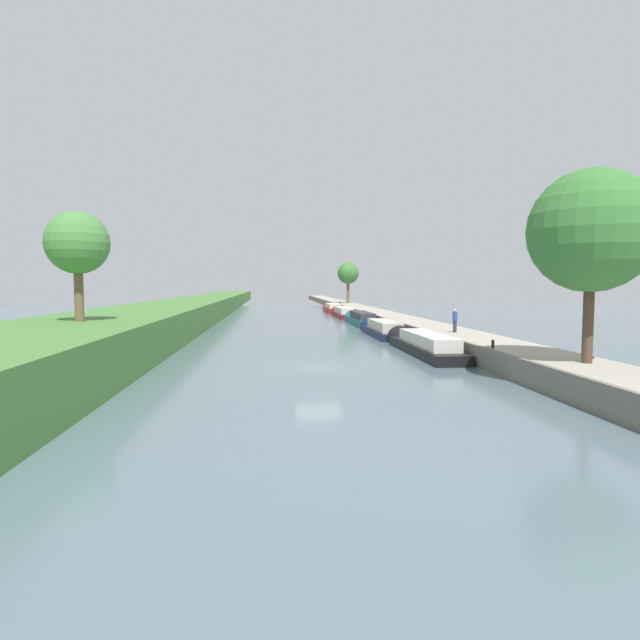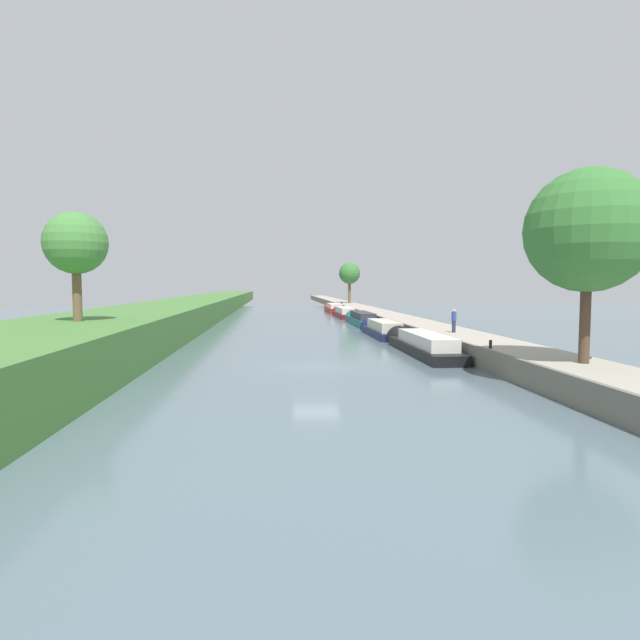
% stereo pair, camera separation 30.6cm
% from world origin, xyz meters
% --- Properties ---
extents(ground_plane, '(160.00, 160.00, 0.00)m').
position_xyz_m(ground_plane, '(0.00, 0.00, 0.00)').
color(ground_plane, slate).
extents(left_grassy_bank, '(8.83, 260.00, 2.48)m').
position_xyz_m(left_grassy_bank, '(-13.30, 0.00, 1.24)').
color(left_grassy_bank, '#477A38').
rests_on(left_grassy_bank, ground_plane).
extents(right_towpath, '(3.76, 260.00, 1.12)m').
position_xyz_m(right_towpath, '(10.77, 0.00, 0.56)').
color(right_towpath, '#A89E8E').
rests_on(right_towpath, ground_plane).
extents(stone_quay, '(0.25, 260.00, 1.17)m').
position_xyz_m(stone_quay, '(8.76, 0.00, 0.59)').
color(stone_quay, '#6B665B').
rests_on(stone_quay, ground_plane).
extents(narrowboat_black, '(2.12, 12.44, 2.09)m').
position_xyz_m(narrowboat_black, '(7.39, 5.66, 0.55)').
color(narrowboat_black, black).
rests_on(narrowboat_black, ground_plane).
extents(narrowboat_navy, '(2.12, 10.71, 2.11)m').
position_xyz_m(narrowboat_navy, '(7.14, 17.31, 0.54)').
color(narrowboat_navy, '#141E42').
rests_on(narrowboat_navy, ground_plane).
extents(narrowboat_teal, '(2.01, 12.17, 2.04)m').
position_xyz_m(narrowboat_teal, '(7.44, 30.04, 0.60)').
color(narrowboat_teal, '#195B60').
rests_on(narrowboat_teal, ground_plane).
extents(narrowboat_maroon, '(2.06, 12.02, 2.06)m').
position_xyz_m(narrowboat_maroon, '(7.28, 43.74, 0.55)').
color(narrowboat_maroon, maroon).
rests_on(narrowboat_maroon, ground_plane).
extents(narrowboat_red, '(2.16, 10.63, 2.09)m').
position_xyz_m(narrowboat_red, '(7.24, 56.04, 0.58)').
color(narrowboat_red, maroon).
rests_on(narrowboat_red, ground_plane).
extents(tree_rightbank_near, '(5.27, 5.27, 8.32)m').
position_xyz_m(tree_rightbank_near, '(11.09, -6.73, 6.79)').
color(tree_rightbank_near, '#4C3828').
rests_on(tree_rightbank_near, right_towpath).
extents(tree_rightbank_midnear, '(3.88, 3.88, 7.36)m').
position_xyz_m(tree_rightbank_midnear, '(11.35, 66.13, 6.48)').
color(tree_rightbank_midnear, brown).
rests_on(tree_rightbank_midnear, right_towpath).
extents(tree_leftbank_downstream, '(3.40, 3.40, 6.02)m').
position_xyz_m(tree_leftbank_downstream, '(-13.08, 1.75, 6.74)').
color(tree_leftbank_downstream, brown).
rests_on(tree_leftbank_downstream, left_grassy_bank).
extents(person_walking, '(0.34, 0.34, 1.66)m').
position_xyz_m(person_walking, '(10.39, 7.67, 1.99)').
color(person_walking, '#282D42').
rests_on(person_walking, right_towpath).
extents(mooring_bollard_near, '(0.16, 0.16, 0.45)m').
position_xyz_m(mooring_bollard_near, '(9.19, -1.43, 1.35)').
color(mooring_bollard_near, black).
rests_on(mooring_bollard_near, right_towpath).
extents(mooring_bollard_far, '(0.16, 0.16, 0.45)m').
position_xyz_m(mooring_bollard_far, '(9.19, 60.31, 1.35)').
color(mooring_bollard_far, black).
rests_on(mooring_bollard_far, right_towpath).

